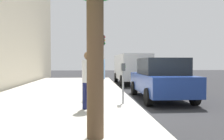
{
  "coord_description": "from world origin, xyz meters",
  "views": [
    {
      "loc": [
        -7.55,
        1.56,
        1.57
      ],
      "look_at": [
        0.28,
        0.87,
        1.32
      ],
      "focal_mm": 35.84,
      "sensor_mm": 36.0,
      "label": 1
    }
  ],
  "objects_px": {
    "parked_sedan_near": "(161,79)",
    "parked_van_far": "(131,67)",
    "traffic_signal": "(102,50)",
    "parking_officer": "(91,75)",
    "pedestrian_bystander": "(88,76)",
    "parking_meter": "(123,74)",
    "pedestrian_at_meter": "(99,73)"
  },
  "relations": [
    {
      "from": "parked_sedan_near",
      "to": "parked_van_far",
      "type": "relative_size",
      "value": 0.84
    },
    {
      "from": "pedestrian_at_meter",
      "to": "parking_meter",
      "type": "bearing_deg",
      "value": 3.37
    },
    {
      "from": "pedestrian_bystander",
      "to": "parking_officer",
      "type": "height_order",
      "value": "pedestrian_bystander"
    },
    {
      "from": "parking_officer",
      "to": "traffic_signal",
      "type": "height_order",
      "value": "traffic_signal"
    },
    {
      "from": "parked_van_far",
      "to": "parking_officer",
      "type": "bearing_deg",
      "value": 159.45
    },
    {
      "from": "parked_van_far",
      "to": "traffic_signal",
      "type": "relative_size",
      "value": 1.45
    },
    {
      "from": "parking_meter",
      "to": "pedestrian_at_meter",
      "type": "height_order",
      "value": "pedestrian_at_meter"
    },
    {
      "from": "parking_officer",
      "to": "traffic_signal",
      "type": "bearing_deg",
      "value": 113.77
    },
    {
      "from": "pedestrian_at_meter",
      "to": "parked_sedan_near",
      "type": "distance_m",
      "value": 3.12
    },
    {
      "from": "parking_meter",
      "to": "parked_sedan_near",
      "type": "bearing_deg",
      "value": -49.33
    },
    {
      "from": "parked_van_far",
      "to": "parking_meter",
      "type": "bearing_deg",
      "value": 168.19
    },
    {
      "from": "parked_sedan_near",
      "to": "parked_van_far",
      "type": "height_order",
      "value": "parked_van_far"
    },
    {
      "from": "pedestrian_bystander",
      "to": "parked_sedan_near",
      "type": "xyz_separation_m",
      "value": [
        2.61,
        -3.03,
        -0.3
      ]
    },
    {
      "from": "pedestrian_at_meter",
      "to": "parking_officer",
      "type": "distance_m",
      "value": 1.0
    },
    {
      "from": "pedestrian_at_meter",
      "to": "traffic_signal",
      "type": "relative_size",
      "value": 0.51
    },
    {
      "from": "parking_meter",
      "to": "pedestrian_bystander",
      "type": "distance_m",
      "value": 1.57
    },
    {
      "from": "pedestrian_at_meter",
      "to": "traffic_signal",
      "type": "height_order",
      "value": "traffic_signal"
    },
    {
      "from": "parked_van_far",
      "to": "parked_sedan_near",
      "type": "bearing_deg",
      "value": 180.0
    },
    {
      "from": "pedestrian_bystander",
      "to": "parking_meter",
      "type": "bearing_deg",
      "value": 4.36
    },
    {
      "from": "parked_sedan_near",
      "to": "parking_meter",
      "type": "bearing_deg",
      "value": 130.67
    },
    {
      "from": "parking_meter",
      "to": "pedestrian_at_meter",
      "type": "bearing_deg",
      "value": 89.8
    },
    {
      "from": "parked_sedan_near",
      "to": "traffic_signal",
      "type": "bearing_deg",
      "value": 15.86
    },
    {
      "from": "parking_officer",
      "to": "pedestrian_bystander",
      "type": "bearing_deg",
      "value": -63.38
    },
    {
      "from": "parked_van_far",
      "to": "pedestrian_bystander",
      "type": "bearing_deg",
      "value": 162.9
    },
    {
      "from": "parking_officer",
      "to": "parked_van_far",
      "type": "xyz_separation_m",
      "value": [
        7.87,
        -2.95,
        0.14
      ]
    },
    {
      "from": "pedestrian_bystander",
      "to": "parking_officer",
      "type": "relative_size",
      "value": 1.06
    },
    {
      "from": "parking_officer",
      "to": "parked_van_far",
      "type": "height_order",
      "value": "parked_van_far"
    },
    {
      "from": "parked_sedan_near",
      "to": "traffic_signal",
      "type": "xyz_separation_m",
      "value": [
        7.71,
        2.19,
        1.68
      ]
    },
    {
      "from": "parked_van_far",
      "to": "traffic_signal",
      "type": "xyz_separation_m",
      "value": [
        0.47,
        2.19,
        1.32
      ]
    },
    {
      "from": "parked_sedan_near",
      "to": "parked_van_far",
      "type": "bearing_deg",
      "value": -0.0
    },
    {
      "from": "parking_meter",
      "to": "traffic_signal",
      "type": "height_order",
      "value": "traffic_signal"
    },
    {
      "from": "parking_meter",
      "to": "pedestrian_at_meter",
      "type": "relative_size",
      "value": 0.78
    }
  ]
}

